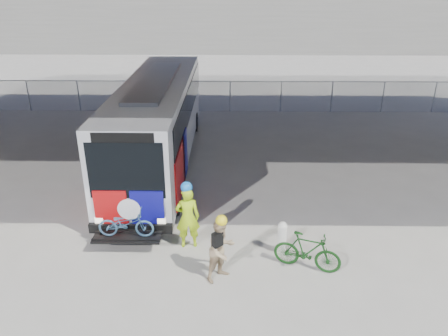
{
  "coord_description": "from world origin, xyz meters",
  "views": [
    {
      "loc": [
        1.02,
        -13.28,
        7.55
      ],
      "look_at": [
        0.82,
        0.06,
        1.6
      ],
      "focal_mm": 35.0,
      "sensor_mm": 36.0,
      "label": 1
    }
  ],
  "objects_px": {
    "cyclist_tan": "(221,249)",
    "bike_parked": "(307,251)",
    "bus": "(158,116)",
    "cyclist_hivis": "(188,216)",
    "bollard": "(282,236)"
  },
  "relations": [
    {
      "from": "bus",
      "to": "bike_parked",
      "type": "height_order",
      "value": "bus"
    },
    {
      "from": "cyclist_hivis",
      "to": "bike_parked",
      "type": "distance_m",
      "value": 3.58
    },
    {
      "from": "bus",
      "to": "bollard",
      "type": "height_order",
      "value": "bus"
    },
    {
      "from": "cyclist_tan",
      "to": "bike_parked",
      "type": "distance_m",
      "value": 2.42
    },
    {
      "from": "bollard",
      "to": "bike_parked",
      "type": "height_order",
      "value": "bike_parked"
    },
    {
      "from": "bollard",
      "to": "cyclist_tan",
      "type": "xyz_separation_m",
      "value": [
        -1.74,
        -1.21,
        0.36
      ]
    },
    {
      "from": "cyclist_hivis",
      "to": "cyclist_tan",
      "type": "relative_size",
      "value": 1.11
    },
    {
      "from": "bus",
      "to": "cyclist_hivis",
      "type": "bearing_deg",
      "value": -74.31
    },
    {
      "from": "bus",
      "to": "bollard",
      "type": "relative_size",
      "value": 12.53
    },
    {
      "from": "cyclist_hivis",
      "to": "cyclist_tan",
      "type": "bearing_deg",
      "value": 116.4
    },
    {
      "from": "bus",
      "to": "bollard",
      "type": "bearing_deg",
      "value": -55.57
    },
    {
      "from": "bike_parked",
      "to": "bus",
      "type": "bearing_deg",
      "value": 54.48
    },
    {
      "from": "cyclist_tan",
      "to": "bike_parked",
      "type": "xyz_separation_m",
      "value": [
        2.36,
        0.44,
        -0.35
      ]
    },
    {
      "from": "bus",
      "to": "cyclist_tan",
      "type": "xyz_separation_m",
      "value": [
        2.81,
        -7.85,
        -1.19
      ]
    },
    {
      "from": "bike_parked",
      "to": "cyclist_tan",
      "type": "bearing_deg",
      "value": 120.19
    }
  ]
}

